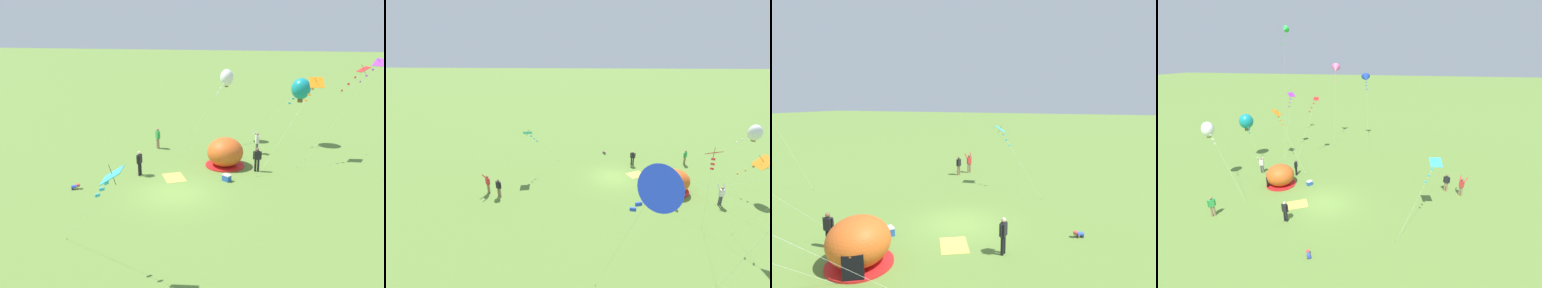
# 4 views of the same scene
# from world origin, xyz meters

# --- Properties ---
(ground_plane) EXTENTS (300.00, 300.00, 0.00)m
(ground_plane) POSITION_xyz_m (0.00, 0.00, 0.00)
(ground_plane) COLOR olive
(popup_tent) EXTENTS (2.81, 2.81, 2.10)m
(popup_tent) POSITION_xyz_m (-5.36, 2.39, 1.00)
(popup_tent) COLOR #D8591E
(popup_tent) RESTS_ON ground
(picnic_blanket) EXTENTS (2.11, 1.95, 0.01)m
(picnic_blanket) POSITION_xyz_m (-2.39, -0.67, 0.01)
(picnic_blanket) COLOR gold
(picnic_blanket) RESTS_ON ground
(cooler_box) EXTENTS (0.61, 0.65, 0.44)m
(cooler_box) POSITION_xyz_m (-2.54, 2.84, 0.22)
(cooler_box) COLOR #2659B2
(cooler_box) RESTS_ON ground
(toddler_crawling) EXTENTS (0.43, 0.54, 0.32)m
(toddler_crawling) POSITION_xyz_m (0.64, -6.23, 0.18)
(toddler_crawling) COLOR blue
(toddler_crawling) RESTS_ON ground
(person_near_tent) EXTENTS (0.44, 0.45, 1.72)m
(person_near_tent) POSITION_xyz_m (-8.30, -3.53, 0.96)
(person_near_tent) COLOR #8C7251
(person_near_tent) RESTS_ON ground
(person_far_back) EXTENTS (0.55, 0.37, 1.72)m
(person_far_back) POSITION_xyz_m (10.44, 4.21, 0.96)
(person_far_back) COLOR #8C7251
(person_far_back) RESTS_ON ground
(person_flying_kite) EXTENTS (0.71, 0.69, 1.89)m
(person_flying_kite) POSITION_xyz_m (11.64, 3.62, 1.00)
(person_flying_kite) COLOR #8C7251
(person_flying_kite) RESTS_ON ground
(person_with_toddler) EXTENTS (0.58, 0.30, 1.72)m
(person_with_toddler) POSITION_xyz_m (-2.35, -3.05, 0.96)
(person_with_toddler) COLOR black
(person_with_toddler) RESTS_ON ground
(person_strolling) EXTENTS (0.27, 0.59, 1.72)m
(person_strolling) POSITION_xyz_m (-4.68, 4.70, 0.96)
(person_strolling) COLOR black
(person_strolling) RESTS_ON ground
(person_arms_raised) EXTENTS (0.69, 0.56, 1.89)m
(person_arms_raised) POSITION_xyz_m (-8.56, 4.55, 1.00)
(person_arms_raised) COLOR #4C4C51
(person_arms_raised) RESTS_ON ground
(kite_cyan) EXTENTS (3.07, 4.16, 4.95)m
(kite_cyan) POSITION_xyz_m (8.50, -0.27, 4.41)
(kite_cyan) COLOR silver
(kite_cyan) RESTS_ON ground
(kite_orange) EXTENTS (5.13, 4.35, 6.20)m
(kite_orange) POSITION_xyz_m (-8.20, 8.49, 5.64)
(kite_orange) COLOR silver
(kite_orange) RESTS_ON ground
(kite_white) EXTENTS (5.81, 3.70, 6.26)m
(kite_white) POSITION_xyz_m (-11.91, 1.65, 5.53)
(kite_white) COLOR silver
(kite_white) RESTS_ON ground
(kite_red) EXTENTS (2.21, 3.55, 7.50)m
(kite_red) POSITION_xyz_m (-4.30, 10.45, 6.81)
(kite_red) COLOR silver
(kite_red) RESTS_ON ground
(kite_blue) EXTENTS (1.98, 5.75, 9.81)m
(kite_blue) POSITION_xyz_m (0.81, 17.89, 9.08)
(kite_blue) COLOR silver
(kite_blue) RESTS_ON ground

